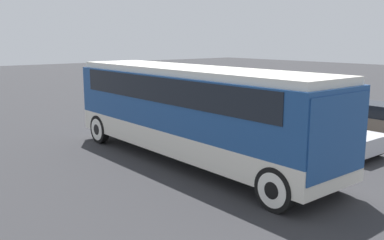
# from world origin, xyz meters

# --- Properties ---
(ground_plane) EXTENTS (120.00, 120.00, 0.00)m
(ground_plane) POSITION_xyz_m (0.00, 0.00, 0.00)
(ground_plane) COLOR #2D2D30
(tour_bus) EXTENTS (11.18, 2.69, 3.26)m
(tour_bus) POSITION_xyz_m (0.10, 0.00, 1.97)
(tour_bus) COLOR silver
(tour_bus) RESTS_ON ground_plane
(parked_car_near) EXTENTS (4.67, 1.91, 1.44)m
(parked_car_near) POSITION_xyz_m (1.70, 8.75, 0.71)
(parked_car_near) COLOR #7A6B5B
(parked_car_near) RESTS_ON ground_plane
(parked_car_mid) EXTENTS (4.29, 1.85, 1.34)m
(parked_car_mid) POSITION_xyz_m (1.96, 4.86, 0.68)
(parked_car_mid) COLOR #BCBCC1
(parked_car_mid) RESTS_ON ground_plane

